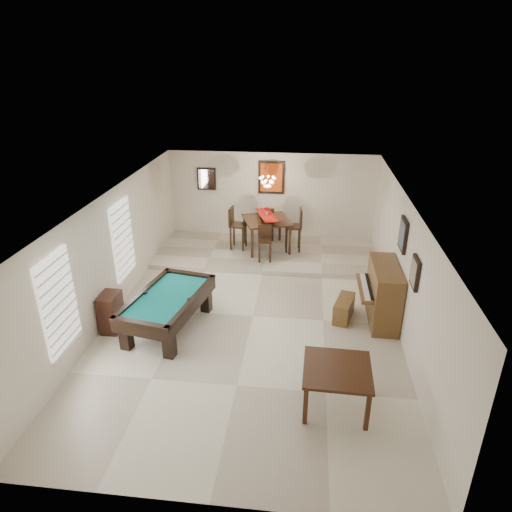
% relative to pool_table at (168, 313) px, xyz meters
% --- Properties ---
extents(ground_plane, '(6.00, 9.00, 0.02)m').
position_rel_pool_table_xyz_m(ground_plane, '(1.64, 0.65, -0.37)').
color(ground_plane, beige).
extents(wall_back, '(6.00, 0.04, 2.60)m').
position_rel_pool_table_xyz_m(wall_back, '(1.64, 5.15, 0.94)').
color(wall_back, silver).
rests_on(wall_back, ground_plane).
extents(wall_front, '(6.00, 0.04, 2.60)m').
position_rel_pool_table_xyz_m(wall_front, '(1.64, -3.85, 0.94)').
color(wall_front, silver).
rests_on(wall_front, ground_plane).
extents(wall_left, '(0.04, 9.00, 2.60)m').
position_rel_pool_table_xyz_m(wall_left, '(-1.36, 0.65, 0.94)').
color(wall_left, silver).
rests_on(wall_left, ground_plane).
extents(wall_right, '(0.04, 9.00, 2.60)m').
position_rel_pool_table_xyz_m(wall_right, '(4.64, 0.65, 0.94)').
color(wall_right, silver).
rests_on(wall_right, ground_plane).
extents(ceiling, '(6.00, 9.00, 0.04)m').
position_rel_pool_table_xyz_m(ceiling, '(1.64, 0.65, 2.24)').
color(ceiling, white).
rests_on(ceiling, wall_back).
extents(dining_step, '(6.00, 2.50, 0.12)m').
position_rel_pool_table_xyz_m(dining_step, '(1.64, 3.90, -0.30)').
color(dining_step, beige).
rests_on(dining_step, ground_plane).
extents(window_left_front, '(0.06, 1.00, 1.70)m').
position_rel_pool_table_xyz_m(window_left_front, '(-1.33, -1.55, 1.04)').
color(window_left_front, white).
rests_on(window_left_front, wall_left).
extents(window_left_rear, '(0.06, 1.00, 1.70)m').
position_rel_pool_table_xyz_m(window_left_rear, '(-1.33, 1.25, 1.04)').
color(window_left_rear, white).
rests_on(window_left_rear, wall_left).
extents(pool_table, '(1.57, 2.37, 0.73)m').
position_rel_pool_table_xyz_m(pool_table, '(0.00, 0.00, 0.00)').
color(pool_table, black).
rests_on(pool_table, ground_plane).
extents(square_table, '(1.08, 1.08, 0.72)m').
position_rel_pool_table_xyz_m(square_table, '(3.27, -1.88, -0.00)').
color(square_table, black).
rests_on(square_table, ground_plane).
extents(upright_piano, '(0.83, 1.48, 1.23)m').
position_rel_pool_table_xyz_m(upright_piano, '(4.21, 0.85, 0.25)').
color(upright_piano, brown).
rests_on(upright_piano, ground_plane).
extents(piano_bench, '(0.51, 0.86, 0.45)m').
position_rel_pool_table_xyz_m(piano_bench, '(3.57, 0.81, -0.14)').
color(piano_bench, brown).
rests_on(piano_bench, ground_plane).
extents(apothecary_chest, '(0.36, 0.53, 0.80)m').
position_rel_pool_table_xyz_m(apothecary_chest, '(-1.14, -0.18, 0.04)').
color(apothecary_chest, black).
rests_on(apothecary_chest, ground_plane).
extents(dining_table, '(1.53, 1.53, 0.99)m').
position_rel_pool_table_xyz_m(dining_table, '(1.62, 4.08, 0.25)').
color(dining_table, black).
rests_on(dining_table, dining_step).
extents(flower_vase, '(0.17, 0.17, 0.24)m').
position_rel_pool_table_xyz_m(flower_vase, '(1.62, 4.08, 0.87)').
color(flower_vase, red).
rests_on(flower_vase, dining_table).
extents(dining_chair_south, '(0.40, 0.40, 0.96)m').
position_rel_pool_table_xyz_m(dining_chair_south, '(1.64, 3.29, 0.24)').
color(dining_chair_south, black).
rests_on(dining_chair_south, dining_step).
extents(dining_chair_north, '(0.41, 0.41, 1.00)m').
position_rel_pool_table_xyz_m(dining_chair_north, '(1.57, 4.79, 0.26)').
color(dining_chair_north, black).
rests_on(dining_chair_north, dining_step).
extents(dining_chair_west, '(0.48, 0.48, 1.18)m').
position_rel_pool_table_xyz_m(dining_chair_west, '(0.83, 4.04, 0.34)').
color(dining_chair_west, black).
rests_on(dining_chair_west, dining_step).
extents(dining_chair_east, '(0.48, 0.48, 1.20)m').
position_rel_pool_table_xyz_m(dining_chair_east, '(2.35, 4.07, 0.36)').
color(dining_chair_east, black).
rests_on(dining_chair_east, dining_step).
extents(chandelier, '(0.44, 0.44, 0.60)m').
position_rel_pool_table_xyz_m(chandelier, '(1.64, 3.85, 1.84)').
color(chandelier, '#FFE5B2').
rests_on(chandelier, ceiling).
extents(back_painting, '(0.75, 0.06, 0.95)m').
position_rel_pool_table_xyz_m(back_painting, '(1.64, 5.11, 1.54)').
color(back_painting, '#D84C14').
rests_on(back_painting, wall_back).
extents(back_mirror, '(0.55, 0.06, 0.65)m').
position_rel_pool_table_xyz_m(back_mirror, '(-0.26, 5.11, 1.44)').
color(back_mirror, white).
rests_on(back_mirror, wall_back).
extents(right_picture_upper, '(0.06, 0.55, 0.65)m').
position_rel_pool_table_xyz_m(right_picture_upper, '(4.60, 0.95, 1.54)').
color(right_picture_upper, slate).
rests_on(right_picture_upper, wall_right).
extents(right_picture_lower, '(0.06, 0.45, 0.55)m').
position_rel_pool_table_xyz_m(right_picture_lower, '(4.60, -0.35, 1.34)').
color(right_picture_lower, gray).
rests_on(right_picture_lower, wall_right).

